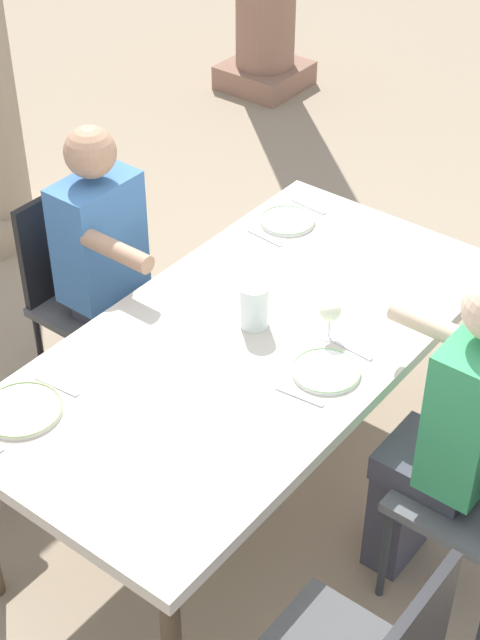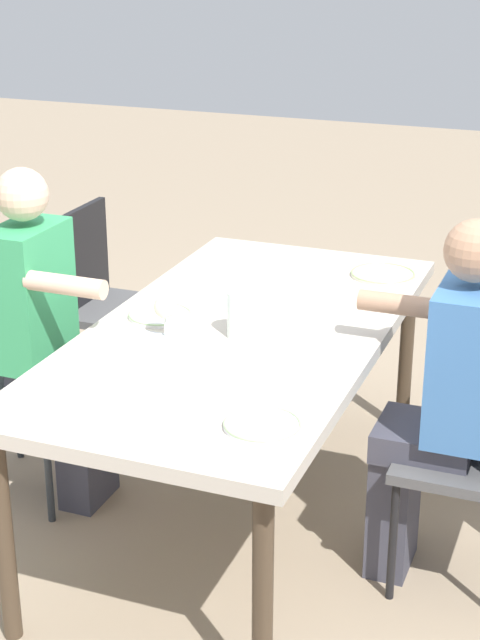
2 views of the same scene
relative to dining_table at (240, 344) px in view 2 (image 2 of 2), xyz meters
name	(u,v)px [view 2 (image 2 of 2)]	position (x,y,z in m)	size (l,w,h in m)	color
ground_plane	(240,515)	(0.00, 0.00, -0.71)	(16.00, 16.00, 0.00)	gray
dining_table	(240,344)	(0.00, 0.00, 0.00)	(1.98, 1.00, 0.77)	beige
chair_west_south	(107,294)	(-0.71, -0.92, -0.18)	(0.44, 0.44, 0.92)	#4F4F50
chair_mid_south	(9,367)	(0.10, -0.92, -0.20)	(0.44, 0.44, 0.87)	#5B5E61
diner_woman_green	(442,395)	(0.10, 0.74, -0.03)	(0.34, 0.49, 1.28)	#3F3F4C
diner_man_white	(47,330)	(0.10, -0.73, -0.02)	(0.35, 0.49, 1.30)	#3F3F4C
plate_0	(383,274)	(-0.73, 0.34, 0.07)	(0.26, 0.26, 0.02)	silver
fork_0	(391,265)	(-0.88, 0.34, 0.07)	(0.02, 0.17, 0.01)	silver
spoon_0	(374,287)	(-0.58, 0.34, 0.07)	(0.02, 0.17, 0.01)	silver
plate_1	(160,315)	(0.01, -0.31, 0.07)	(0.23, 0.23, 0.02)	white
wine_glass_1	(165,309)	(0.18, -0.21, 0.17)	(0.08, 0.08, 0.15)	white
fork_1	(177,303)	(-0.14, -0.31, 0.07)	(0.02, 0.17, 0.01)	silver
spoon_1	(142,331)	(0.16, -0.31, 0.07)	(0.02, 0.17, 0.01)	silver
plate_2	(262,425)	(0.68, 0.33, 0.07)	(0.22, 0.22, 0.02)	white
fork_2	(279,405)	(0.53, 0.33, 0.07)	(0.02, 0.17, 0.01)	silver
spoon_2	(243,451)	(0.83, 0.33, 0.07)	(0.02, 0.17, 0.01)	silver
water_pitcher	(242,317)	(0.07, 0.03, 0.13)	(0.10, 0.10, 0.16)	white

